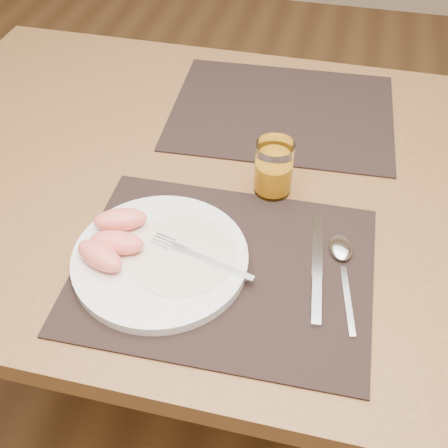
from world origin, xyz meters
TOP-DOWN VIEW (x-y plane):
  - ground at (0.00, 0.00)m, footprint 5.00×5.00m
  - table at (0.00, 0.00)m, footprint 1.40×0.90m
  - placemat_near at (0.01, -0.22)m, footprint 0.46×0.36m
  - placemat_far at (0.02, 0.22)m, footprint 0.47×0.37m
  - plate at (-0.09, -0.23)m, footprint 0.27×0.27m
  - plate_dressing at (-0.06, -0.22)m, footprint 0.17×0.17m
  - fork at (-0.04, -0.22)m, footprint 0.17×0.06m
  - knife at (0.15, -0.21)m, footprint 0.04×0.22m
  - spoon at (0.18, -0.16)m, footprint 0.06×0.19m
  - juice_glass at (0.05, -0.03)m, footprint 0.06×0.06m
  - grapefruit_wedges at (-0.17, -0.23)m, footprint 0.10×0.15m

SIDE VIEW (x-z plane):
  - ground at x=0.00m, z-range 0.00..0.00m
  - table at x=0.00m, z-range 0.29..1.04m
  - placemat_near at x=0.01m, z-range 0.75..0.75m
  - placemat_far at x=0.02m, z-range 0.75..0.75m
  - knife at x=0.15m, z-range 0.75..0.76m
  - spoon at x=0.18m, z-range 0.75..0.77m
  - plate at x=-0.09m, z-range 0.75..0.77m
  - plate_dressing at x=-0.06m, z-range 0.77..0.77m
  - fork at x=-0.04m, z-range 0.77..0.77m
  - grapefruit_wedges at x=-0.17m, z-range 0.77..0.80m
  - juice_glass at x=0.05m, z-range 0.75..0.85m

